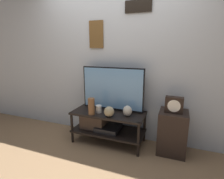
# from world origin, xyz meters

# --- Properties ---
(ground_plane) EXTENTS (12.00, 12.00, 0.00)m
(ground_plane) POSITION_xyz_m (0.00, 0.00, 0.00)
(ground_plane) COLOR #846647
(wall_back) EXTENTS (6.40, 0.08, 2.70)m
(wall_back) POSITION_xyz_m (0.00, 0.60, 1.36)
(wall_back) COLOR #B2BCC6
(wall_back) RESTS_ON ground_plane
(media_console) EXTENTS (1.12, 0.51, 0.50)m
(media_console) POSITION_xyz_m (-0.09, 0.29, 0.32)
(media_console) COLOR black
(media_console) RESTS_ON ground_plane
(television) EXTENTS (1.00, 0.05, 0.69)m
(television) POSITION_xyz_m (0.03, 0.40, 0.86)
(television) COLOR black
(television) RESTS_ON media_console
(vase_tall_ceramic) EXTENTS (0.10, 0.10, 0.25)m
(vase_tall_ceramic) POSITION_xyz_m (-0.20, 0.12, 0.63)
(vase_tall_ceramic) COLOR brown
(vase_tall_ceramic) RESTS_ON media_console
(vase_round_glass) EXTENTS (0.15, 0.15, 0.15)m
(vase_round_glass) POSITION_xyz_m (0.08, 0.13, 0.58)
(vase_round_glass) COLOR tan
(vase_round_glass) RESTS_ON media_console
(vase_urn_stoneware) EXTENTS (0.13, 0.11, 0.16)m
(vase_urn_stoneware) POSITION_xyz_m (0.32, 0.24, 0.59)
(vase_urn_stoneware) COLOR beige
(vase_urn_stoneware) RESTS_ON media_console
(candle_jar) EXTENTS (0.09, 0.09, 0.11)m
(candle_jar) POSITION_xyz_m (-0.13, 0.23, 0.56)
(candle_jar) COLOR silver
(candle_jar) RESTS_ON media_console
(side_table) EXTENTS (0.39, 0.38, 0.62)m
(side_table) POSITION_xyz_m (0.96, 0.36, 0.31)
(side_table) COLOR black
(side_table) RESTS_ON ground_plane
(mantel_clock) EXTENTS (0.24, 0.11, 0.22)m
(mantel_clock) POSITION_xyz_m (0.95, 0.32, 0.73)
(mantel_clock) COLOR black
(mantel_clock) RESTS_ON side_table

